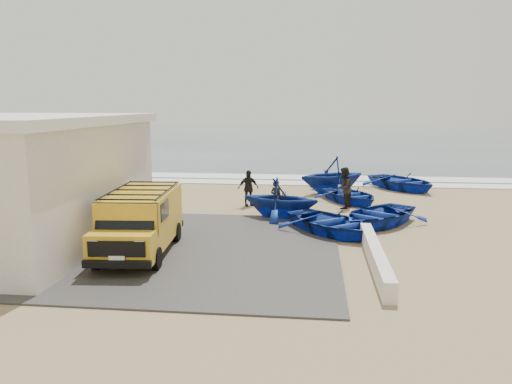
{
  "coord_description": "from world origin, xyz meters",
  "views": [
    {
      "loc": [
        3.13,
        -17.35,
        4.66
      ],
      "look_at": [
        0.89,
        2.13,
        1.2
      ],
      "focal_mm": 35.0,
      "sensor_mm": 36.0,
      "label": 1
    }
  ],
  "objects": [
    {
      "name": "parapet",
      "position": [
        5.0,
        -3.0,
        0.28
      ],
      "size": [
        0.35,
        6.0,
        0.55
      ],
      "primitive_type": "cube",
      "color": "silver",
      "rests_on": "ground"
    },
    {
      "name": "ocean",
      "position": [
        0.0,
        56.0,
        0.0
      ],
      "size": [
        180.0,
        88.0,
        0.01
      ],
      "primitive_type": "cube",
      "color": "#385166",
      "rests_on": "ground"
    },
    {
      "name": "fisherman_middle",
      "position": [
        4.53,
        5.12,
        0.94
      ],
      "size": [
        1.03,
        1.13,
        1.88
      ],
      "primitive_type": "imported",
      "rotation": [
        0.0,
        0.0,
        -2.0
      ],
      "color": "black",
      "rests_on": "ground"
    },
    {
      "name": "boat_mid_right",
      "position": [
        4.93,
        6.45,
        0.37
      ],
      "size": [
        4.07,
        4.42,
        0.75
      ],
      "primitive_type": "imported",
      "rotation": [
        0.0,
        0.0,
        0.55
      ],
      "color": "navy",
      "rests_on": "ground"
    },
    {
      "name": "surf_line",
      "position": [
        0.0,
        12.0,
        0.03
      ],
      "size": [
        180.0,
        1.6,
        0.06
      ],
      "primitive_type": "cube",
      "color": "white",
      "rests_on": "ground"
    },
    {
      "name": "fisherman_back",
      "position": [
        0.18,
        5.16,
        0.84
      ],
      "size": [
        1.06,
        0.8,
        1.67
      ],
      "primitive_type": "imported",
      "rotation": [
        0.0,
        0.0,
        0.46
      ],
      "color": "black",
      "rests_on": "ground"
    },
    {
      "name": "ground",
      "position": [
        0.0,
        0.0,
        0.0
      ],
      "size": [
        160.0,
        160.0,
        0.0
      ],
      "primitive_type": "plane",
      "color": "#9C835A"
    },
    {
      "name": "fisherman_front",
      "position": [
        1.63,
        3.1,
        0.78
      ],
      "size": [
        0.68,
        0.62,
        1.55
      ],
      "primitive_type": "imported",
      "rotation": [
        0.0,
        0.0,
        2.56
      ],
      "color": "black",
      "rests_on": "ground"
    },
    {
      "name": "boat_far_left",
      "position": [
        4.15,
        9.0,
        0.97
      ],
      "size": [
        4.8,
        4.63,
        1.95
      ],
      "primitive_type": "imported",
      "rotation": [
        0.0,
        0.0,
        -1.04
      ],
      "color": "navy",
      "rests_on": "ground"
    },
    {
      "name": "slab",
      "position": [
        -2.0,
        -2.0,
        0.03
      ],
      "size": [
        12.0,
        10.0,
        0.05
      ],
      "primitive_type": "cube",
      "color": "#3F3D3A",
      "rests_on": "ground"
    },
    {
      "name": "surf_wash",
      "position": [
        0.0,
        14.5,
        0.02
      ],
      "size": [
        180.0,
        2.2,
        0.04
      ],
      "primitive_type": "cube",
      "color": "white",
      "rests_on": "ground"
    },
    {
      "name": "boat_far_right",
      "position": [
        8.03,
        10.58,
        0.46
      ],
      "size": [
        5.09,
        5.44,
        0.92
      ],
      "primitive_type": "imported",
      "rotation": [
        0.0,
        0.0,
        0.59
      ],
      "color": "navy",
      "rests_on": "ground"
    },
    {
      "name": "boat_near_right",
      "position": [
        5.66,
        2.02,
        0.42
      ],
      "size": [
        4.77,
        5.01,
        0.84
      ],
      "primitive_type": "imported",
      "rotation": [
        0.0,
        0.0,
        -0.64
      ],
      "color": "navy",
      "rests_on": "ground"
    },
    {
      "name": "boat_mid_left",
      "position": [
        1.81,
        2.84,
        0.84
      ],
      "size": [
        3.78,
        3.47,
        1.67
      ],
      "primitive_type": "imported",
      "rotation": [
        0.0,
        0.0,
        1.31
      ],
      "color": "navy",
      "rests_on": "ground"
    },
    {
      "name": "boat_near_left",
      "position": [
        3.82,
        0.5,
        0.42
      ],
      "size": [
        4.78,
        4.95,
        0.84
      ],
      "primitive_type": "imported",
      "rotation": [
        0.0,
        0.0,
        0.68
      ],
      "color": "navy",
      "rests_on": "ground"
    },
    {
      "name": "van",
      "position": [
        -2.22,
        -2.61,
        1.09
      ],
      "size": [
        2.22,
        4.85,
        2.02
      ],
      "rotation": [
        0.0,
        0.0,
        0.08
      ],
      "color": "gold",
      "rests_on": "ground"
    }
  ]
}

